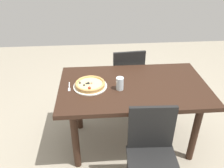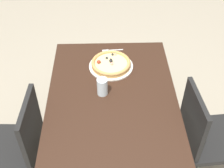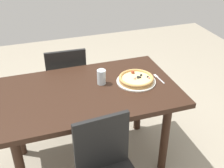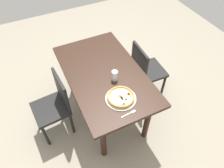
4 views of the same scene
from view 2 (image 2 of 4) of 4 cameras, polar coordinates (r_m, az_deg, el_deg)
dining_table at (r=1.99m, az=0.14°, el=-6.69°), size 1.45×0.86×0.76m
chair_near at (r=2.22m, az=17.25°, el=-9.38°), size 0.43×0.43×0.88m
chair_far at (r=2.17m, az=-17.40°, el=-11.00°), size 0.42×0.42×0.88m
plate at (r=2.22m, az=-0.12°, el=3.42°), size 0.33×0.33×0.01m
pizza at (r=2.20m, az=-0.14°, el=3.94°), size 0.29×0.29×0.05m
fork at (r=2.38m, az=-0.22°, el=6.45°), size 0.03×0.17×0.00m
drinking_glass at (r=1.97m, az=-1.87°, el=-0.50°), size 0.07×0.07×0.12m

